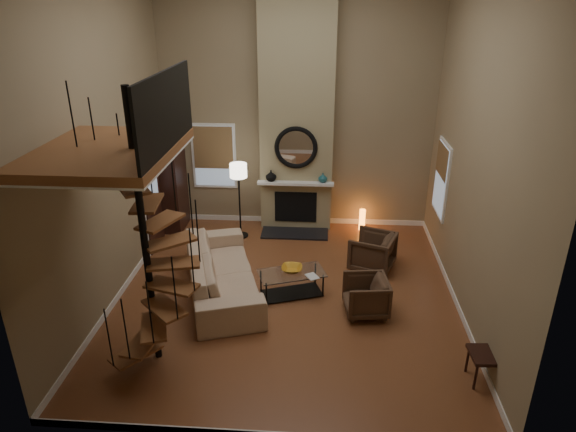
# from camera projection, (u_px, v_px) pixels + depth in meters

# --- Properties ---
(ground) EXTENTS (6.00, 6.50, 0.01)m
(ground) POSITION_uv_depth(u_px,v_px,m) (286.00, 296.00, 9.22)
(ground) COLOR brown
(ground) RESTS_ON ground
(back_wall) EXTENTS (6.00, 0.02, 5.50)m
(back_wall) POSITION_uv_depth(u_px,v_px,m) (297.00, 107.00, 11.09)
(back_wall) COLOR #8E7C5B
(back_wall) RESTS_ON ground
(front_wall) EXTENTS (6.00, 0.02, 5.50)m
(front_wall) POSITION_uv_depth(u_px,v_px,m) (262.00, 238.00, 5.15)
(front_wall) COLOR #8E7C5B
(front_wall) RESTS_ON ground
(left_wall) EXTENTS (0.02, 6.50, 5.50)m
(left_wall) POSITION_uv_depth(u_px,v_px,m) (103.00, 145.00, 8.31)
(left_wall) COLOR #8E7C5B
(left_wall) RESTS_ON ground
(right_wall) EXTENTS (0.02, 6.50, 5.50)m
(right_wall) POSITION_uv_depth(u_px,v_px,m) (478.00, 152.00, 7.92)
(right_wall) COLOR #8E7C5B
(right_wall) RESTS_ON ground
(baseboard_back) EXTENTS (6.00, 0.02, 0.12)m
(baseboard_back) POSITION_uv_depth(u_px,v_px,m) (296.00, 220.00, 12.16)
(baseboard_back) COLOR white
(baseboard_back) RESTS_ON ground
(baseboard_left) EXTENTS (0.02, 6.50, 0.12)m
(baseboard_left) POSITION_uv_depth(u_px,v_px,m) (125.00, 287.00, 9.39)
(baseboard_left) COLOR white
(baseboard_left) RESTS_ON ground
(baseboard_right) EXTENTS (0.02, 6.50, 0.12)m
(baseboard_right) POSITION_uv_depth(u_px,v_px,m) (455.00, 299.00, 9.00)
(baseboard_right) COLOR white
(baseboard_right) RESTS_ON ground
(chimney_breast) EXTENTS (1.60, 0.38, 5.50)m
(chimney_breast) POSITION_uv_depth(u_px,v_px,m) (297.00, 109.00, 10.91)
(chimney_breast) COLOR #968961
(chimney_breast) RESTS_ON ground
(hearth) EXTENTS (1.50, 0.60, 0.04)m
(hearth) POSITION_uv_depth(u_px,v_px,m) (295.00, 233.00, 11.56)
(hearth) COLOR black
(hearth) RESTS_ON ground
(firebox) EXTENTS (0.95, 0.02, 0.72)m
(firebox) POSITION_uv_depth(u_px,v_px,m) (296.00, 207.00, 11.61)
(firebox) COLOR black
(firebox) RESTS_ON chimney_breast
(mantel) EXTENTS (1.70, 0.18, 0.06)m
(mantel) POSITION_uv_depth(u_px,v_px,m) (296.00, 183.00, 11.30)
(mantel) COLOR white
(mantel) RESTS_ON chimney_breast
(mirror_frame) EXTENTS (0.94, 0.10, 0.94)m
(mirror_frame) POSITION_uv_depth(u_px,v_px,m) (296.00, 148.00, 11.03)
(mirror_frame) COLOR black
(mirror_frame) RESTS_ON chimney_breast
(mirror_disc) EXTENTS (0.80, 0.01, 0.80)m
(mirror_disc) POSITION_uv_depth(u_px,v_px,m) (296.00, 148.00, 11.04)
(mirror_disc) COLOR white
(mirror_disc) RESTS_ON chimney_breast
(vase_left) EXTENTS (0.24, 0.24, 0.25)m
(vase_left) POSITION_uv_depth(u_px,v_px,m) (271.00, 176.00, 11.31)
(vase_left) COLOR black
(vase_left) RESTS_ON mantel
(vase_right) EXTENTS (0.20, 0.20, 0.21)m
(vase_right) POSITION_uv_depth(u_px,v_px,m) (323.00, 178.00, 11.24)
(vase_right) COLOR #195059
(vase_right) RESTS_ON mantel
(window_back) EXTENTS (1.02, 0.06, 1.52)m
(window_back) POSITION_uv_depth(u_px,v_px,m) (214.00, 155.00, 11.64)
(window_back) COLOR white
(window_back) RESTS_ON back_wall
(window_right) EXTENTS (0.06, 1.02, 1.52)m
(window_right) POSITION_uv_depth(u_px,v_px,m) (442.00, 178.00, 10.20)
(window_right) COLOR white
(window_right) RESTS_ON right_wall
(entry_door) EXTENTS (0.10, 1.05, 2.16)m
(entry_door) POSITION_uv_depth(u_px,v_px,m) (152.00, 201.00, 10.64)
(entry_door) COLOR white
(entry_door) RESTS_ON ground
(loft) EXTENTS (1.70, 2.20, 1.09)m
(loft) POSITION_uv_depth(u_px,v_px,m) (114.00, 148.00, 6.41)
(loft) COLOR brown
(loft) RESTS_ON left_wall
(spiral_stair) EXTENTS (1.47, 1.47, 4.06)m
(spiral_stair) POSITION_uv_depth(u_px,v_px,m) (147.00, 251.00, 6.98)
(spiral_stair) COLOR black
(spiral_stair) RESTS_ON ground
(hutch) EXTENTS (0.41, 0.88, 1.97)m
(hutch) POSITION_uv_depth(u_px,v_px,m) (174.00, 189.00, 11.57)
(hutch) COLOR black
(hutch) RESTS_ON ground
(sofa) EXTENTS (1.94, 3.10, 0.85)m
(sofa) POSITION_uv_depth(u_px,v_px,m) (221.00, 271.00, 9.25)
(sofa) COLOR tan
(sofa) RESTS_ON ground
(armchair_near) EXTENTS (1.04, 1.03, 0.74)m
(armchair_near) POSITION_uv_depth(u_px,v_px,m) (376.00, 252.00, 10.00)
(armchair_near) COLOR #4A3222
(armchair_near) RESTS_ON ground
(armchair_far) EXTENTS (0.80, 0.78, 0.66)m
(armchair_far) POSITION_uv_depth(u_px,v_px,m) (370.00, 296.00, 8.57)
(armchair_far) COLOR #4A3222
(armchair_far) RESTS_ON ground
(coffee_table) EXTENTS (1.29, 0.94, 0.44)m
(coffee_table) POSITION_uv_depth(u_px,v_px,m) (292.00, 281.00, 9.15)
(coffee_table) COLOR silver
(coffee_table) RESTS_ON ground
(bowl) EXTENTS (0.38, 0.38, 0.09)m
(bowl) POSITION_uv_depth(u_px,v_px,m) (292.00, 269.00, 9.11)
(bowl) COLOR gold
(bowl) RESTS_ON coffee_table
(book) EXTENTS (0.28, 0.30, 0.02)m
(book) POSITION_uv_depth(u_px,v_px,m) (311.00, 277.00, 8.92)
(book) COLOR gray
(book) RESTS_ON coffee_table
(floor_lamp) EXTENTS (0.37, 0.37, 1.70)m
(floor_lamp) POSITION_uv_depth(u_px,v_px,m) (239.00, 177.00, 10.92)
(floor_lamp) COLOR black
(floor_lamp) RESTS_ON ground
(accent_lamp) EXTENTS (0.14, 0.14, 0.49)m
(accent_lamp) POSITION_uv_depth(u_px,v_px,m) (362.00, 220.00, 11.70)
(accent_lamp) COLOR orange
(accent_lamp) RESTS_ON ground
(side_chair) EXTENTS (0.48, 0.48, 0.97)m
(side_chair) POSITION_uv_depth(u_px,v_px,m) (494.00, 350.00, 7.00)
(side_chair) COLOR black
(side_chair) RESTS_ON ground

